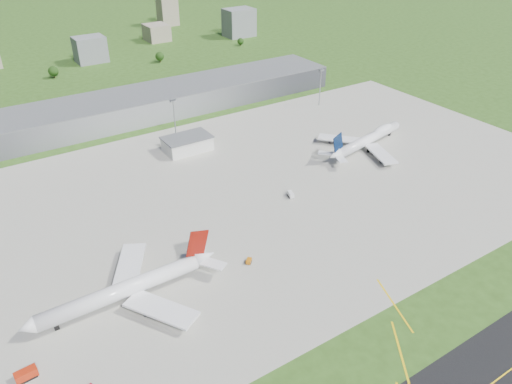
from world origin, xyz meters
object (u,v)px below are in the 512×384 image
van_white_far (355,146)px  airliner_blue_quad (368,139)px  airliner_red_twin (129,289)px  tug_yellow (249,261)px  van_white_near (291,195)px  crash_tender (26,375)px

van_white_far → airliner_blue_quad: bearing=-36.7°
airliner_red_twin → airliner_blue_quad: 170.03m
tug_yellow → van_white_far: bearing=-16.4°
van_white_near → van_white_far: bearing=-52.0°
airliner_blue_quad → van_white_far: airliner_blue_quad is taller
airliner_red_twin → tug_yellow: 47.86m
van_white_near → airliner_blue_quad: bearing=-56.5°
crash_tender → van_white_near: 137.29m
airliner_blue_quad → tug_yellow: airliner_blue_quad is taller
airliner_red_twin → airliner_blue_quad: size_ratio=1.05×
tug_yellow → van_white_far: 122.83m
van_white_near → van_white_far: van_white_far is taller
airliner_red_twin → tug_yellow: (47.31, -5.73, -4.41)m
airliner_red_twin → van_white_far: size_ratio=13.91×
airliner_blue_quad → crash_tender: bearing=-174.2°
tug_yellow → airliner_blue_quad: bearing=-19.3°
airliner_red_twin → van_white_near: 95.58m
airliner_blue_quad → tug_yellow: size_ratio=18.98×
airliner_red_twin → airliner_blue_quad: (163.38, 47.08, -0.26)m
van_white_near → van_white_far: (64.61, 24.42, 0.01)m
airliner_red_twin → van_white_far: bearing=-162.5°
airliner_blue_quad → tug_yellow: (-116.07, -52.81, -4.16)m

